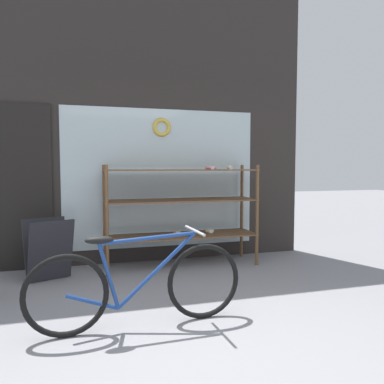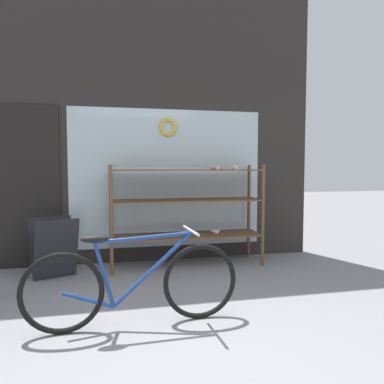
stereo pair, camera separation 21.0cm
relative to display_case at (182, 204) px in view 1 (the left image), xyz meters
name	(u,v)px [view 1 (the left image)]	position (x,y,z in m)	size (l,w,h in m)	color
ground_plane	(215,359)	(-0.40, -2.41, -0.82)	(30.00, 30.00, 0.00)	gray
storefront_facade	(143,123)	(-0.44, 0.41, 1.08)	(4.60, 0.13, 3.96)	#2D2826
display_case	(182,204)	(0.00, 0.00, 0.00)	(1.99, 0.55, 1.34)	brown
bicycle	(138,285)	(-0.83, -1.75, -0.47)	(1.78, 0.46, 0.78)	black
sandwich_board	(49,250)	(-1.64, -0.20, -0.46)	(0.60, 0.53, 0.70)	#232328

